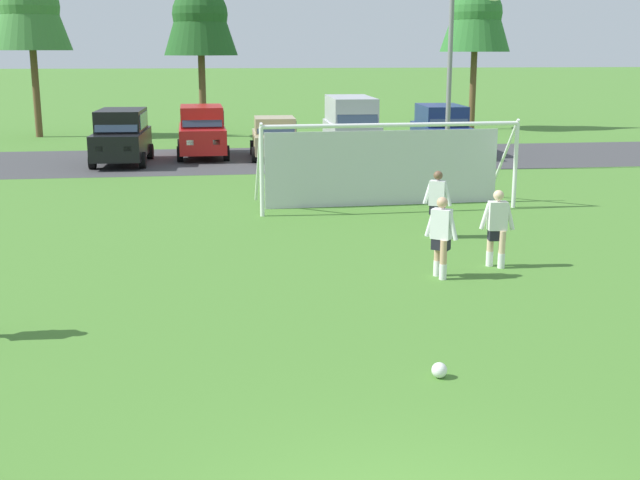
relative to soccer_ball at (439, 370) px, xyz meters
name	(u,v)px	position (x,y,z in m)	size (l,w,h in m)	color
ground_plane	(273,220)	(-1.38, 11.11, -0.11)	(400.00, 400.00, 0.00)	#477A2D
parking_lot_strip	(248,160)	(-1.38, 23.69, -0.11)	(52.00, 8.40, 0.01)	#3D3D3F
soccer_ball	(439,370)	(0.00, 0.00, 0.00)	(0.22, 0.22, 0.22)	white
soccer_goal	(385,163)	(2.00, 12.60, 1.18)	(7.48, 2.19, 2.57)	white
player_striker_near	(437,204)	(2.37, 8.45, 0.71)	(0.65, 0.50, 1.64)	brown
player_midfield_center	(497,229)	(2.84, 5.60, 0.71)	(0.73, 0.35, 1.64)	beige
player_defender_far	(441,238)	(1.45, 4.97, 0.71)	(0.59, 0.58, 1.64)	tan
parked_car_slot_far_left	(122,136)	(-6.45, 23.16, 1.00)	(2.28, 4.67, 2.16)	black
parked_car_slot_left	(202,131)	(-3.26, 24.91, 1.00)	(2.21, 4.64, 2.16)	red
parked_car_slot_center_left	(275,137)	(-0.22, 24.03, 0.77)	(2.14, 4.25, 1.72)	tan
parked_car_slot_center	(351,124)	(3.12, 24.50, 1.23)	(2.33, 4.87, 2.52)	#B2B2BC
parked_car_slot_center_right	(441,130)	(7.03, 24.03, 1.00)	(2.35, 4.71, 2.16)	navy
tree_mid_left	(200,1)	(-3.21, 33.41, 6.85)	(3.80, 3.80, 10.13)	brown
tree_center_back	(477,0)	(12.22, 35.51, 7.15)	(3.96, 3.96, 10.56)	brown
street_lamp	(454,80)	(6.16, 19.62, 3.28)	(2.00, 0.32, 6.51)	slate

